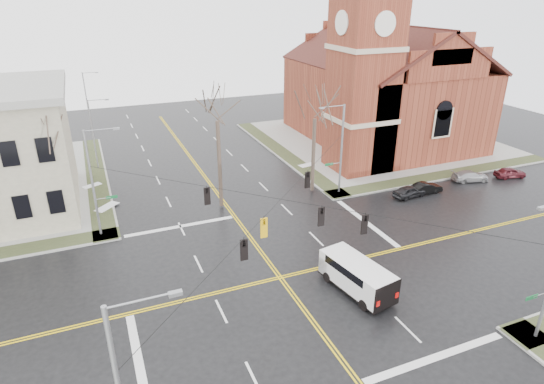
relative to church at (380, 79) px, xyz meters
name	(u,v)px	position (x,y,z in m)	size (l,w,h in m)	color
ground	(280,277)	(-24.76, -24.78, -8.43)	(120.00, 120.00, 0.00)	black
sidewalks	(280,277)	(-24.76, -24.78, -8.36)	(80.00, 80.00, 0.17)	gray
road_markings	(280,277)	(-24.76, -24.78, -8.43)	(100.00, 100.00, 0.01)	gold
church	(380,79)	(0.00, 0.00, 0.00)	(24.28, 27.48, 27.50)	maroon
signal_pole_ne	(340,147)	(-13.44, -13.28, -3.48)	(2.75, 0.22, 9.00)	gray
signal_pole_nw	(94,181)	(-36.09, -13.28, -3.48)	(2.75, 0.22, 9.00)	gray
span_wires	(281,199)	(-24.76, -24.78, -2.23)	(23.02, 23.02, 0.03)	black
traffic_signals	(285,213)	(-24.76, -25.45, -2.98)	(8.21, 8.26, 1.30)	black
streetlight_north_a	(94,132)	(-35.42, 3.22, -3.97)	(2.30, 0.20, 8.00)	gray
streetlight_north_b	(87,97)	(-35.42, 23.22, -3.97)	(2.30, 0.20, 8.00)	gray
cargo_van	(355,273)	(-20.61, -27.94, -7.15)	(3.17, 6.00, 2.17)	white
parked_car_a	(409,191)	(-7.29, -16.82, -7.83)	(1.43, 3.55, 1.21)	black
parked_car_b	(426,188)	(-5.12, -16.68, -7.86)	(1.21, 3.48, 1.14)	black
parked_car_c	(470,176)	(1.51, -15.89, -7.86)	(1.61, 3.97, 1.15)	#949496
parked_car_d	(510,173)	(6.34, -16.79, -7.85)	(1.38, 3.44, 1.17)	#4D161D
tree_nw_far	(50,135)	(-38.81, -10.86, -0.09)	(4.00, 4.00, 11.53)	#382C23
tree_nw_near	(217,115)	(-25.27, -11.83, 0.51)	(4.00, 4.00, 12.37)	#382C23
tree_ne	(315,114)	(-15.59, -11.84, -0.33)	(4.00, 4.00, 11.20)	#382C23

